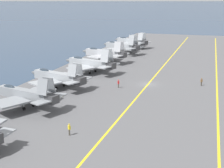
{
  "coord_description": "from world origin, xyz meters",
  "views": [
    {
      "loc": [
        -74.51,
        -15.05,
        20.33
      ],
      "look_at": [
        -11.33,
        5.02,
        2.9
      ],
      "focal_mm": 55.0,
      "sensor_mm": 36.0,
      "label": 1
    }
  ],
  "objects_px": {
    "parked_jet_third": "(25,94)",
    "parked_jet_eighth": "(131,41)",
    "parked_jet_fifth": "(90,63)",
    "crew_yellow_vest": "(69,129)",
    "parked_jet_seventh": "(121,46)",
    "crew_brown_vest": "(201,81)",
    "crew_red_vest": "(118,83)",
    "parked_jet_sixth": "(104,53)",
    "parked_jet_fourth": "(57,77)"
  },
  "relations": [
    {
      "from": "parked_jet_third",
      "to": "parked_jet_eighth",
      "type": "relative_size",
      "value": 0.97
    },
    {
      "from": "parked_jet_fifth",
      "to": "crew_yellow_vest",
      "type": "xyz_separation_m",
      "value": [
        -39.16,
        -11.98,
        -1.58
      ]
    },
    {
      "from": "parked_jet_eighth",
      "to": "parked_jet_seventh",
      "type": "bearing_deg",
      "value": -178.51
    },
    {
      "from": "parked_jet_seventh",
      "to": "crew_yellow_vest",
      "type": "xyz_separation_m",
      "value": [
        -70.17,
        -12.6,
        -1.59
      ]
    },
    {
      "from": "crew_brown_vest",
      "to": "parked_jet_third",
      "type": "bearing_deg",
      "value": 131.11
    },
    {
      "from": "crew_yellow_vest",
      "to": "crew_brown_vest",
      "type": "bearing_deg",
      "value": -25.55
    },
    {
      "from": "parked_jet_fifth",
      "to": "crew_red_vest",
      "type": "relative_size",
      "value": 8.58
    },
    {
      "from": "parked_jet_eighth",
      "to": "parked_jet_sixth",
      "type": "bearing_deg",
      "value": 179.58
    },
    {
      "from": "parked_jet_third",
      "to": "parked_jet_fifth",
      "type": "height_order",
      "value": "parked_jet_fifth"
    },
    {
      "from": "parked_jet_seventh",
      "to": "parked_jet_eighth",
      "type": "bearing_deg",
      "value": 1.49
    },
    {
      "from": "crew_red_vest",
      "to": "parked_jet_eighth",
      "type": "bearing_deg",
      "value": 12.01
    },
    {
      "from": "parked_jet_eighth",
      "to": "parked_jet_third",
      "type": "bearing_deg",
      "value": -179.85
    },
    {
      "from": "parked_jet_fifth",
      "to": "crew_red_vest",
      "type": "distance_m",
      "value": 16.51
    },
    {
      "from": "crew_yellow_vest",
      "to": "crew_brown_vest",
      "type": "distance_m",
      "value": 38.41
    },
    {
      "from": "parked_jet_sixth",
      "to": "crew_yellow_vest",
      "type": "height_order",
      "value": "parked_jet_sixth"
    },
    {
      "from": "parked_jet_fourth",
      "to": "parked_jet_seventh",
      "type": "bearing_deg",
      "value": -1.29
    },
    {
      "from": "parked_jet_third",
      "to": "parked_jet_seventh",
      "type": "height_order",
      "value": "parked_jet_seventh"
    },
    {
      "from": "crew_yellow_vest",
      "to": "crew_brown_vest",
      "type": "height_order",
      "value": "crew_yellow_vest"
    },
    {
      "from": "parked_jet_fourth",
      "to": "parked_jet_seventh",
      "type": "relative_size",
      "value": 1.0
    },
    {
      "from": "parked_jet_seventh",
      "to": "crew_brown_vest",
      "type": "height_order",
      "value": "parked_jet_seventh"
    },
    {
      "from": "parked_jet_seventh",
      "to": "crew_red_vest",
      "type": "height_order",
      "value": "parked_jet_seventh"
    },
    {
      "from": "parked_jet_fifth",
      "to": "crew_brown_vest",
      "type": "distance_m",
      "value": 28.95
    },
    {
      "from": "parked_jet_third",
      "to": "parked_jet_sixth",
      "type": "relative_size",
      "value": 0.99
    },
    {
      "from": "parked_jet_sixth",
      "to": "crew_brown_vest",
      "type": "height_order",
      "value": "parked_jet_sixth"
    },
    {
      "from": "parked_jet_seventh",
      "to": "crew_brown_vest",
      "type": "bearing_deg",
      "value": -140.6
    },
    {
      "from": "parked_jet_fifth",
      "to": "parked_jet_seventh",
      "type": "distance_m",
      "value": 31.01
    },
    {
      "from": "parked_jet_fourth",
      "to": "crew_yellow_vest",
      "type": "relative_size",
      "value": 8.61
    },
    {
      "from": "parked_jet_third",
      "to": "crew_yellow_vest",
      "type": "distance_m",
      "value": 15.74
    },
    {
      "from": "parked_jet_sixth",
      "to": "crew_red_vest",
      "type": "height_order",
      "value": "parked_jet_sixth"
    },
    {
      "from": "parked_jet_third",
      "to": "parked_jet_sixth",
      "type": "distance_m",
      "value": 44.98
    },
    {
      "from": "crew_yellow_vest",
      "to": "crew_red_vest",
      "type": "height_order",
      "value": "crew_red_vest"
    },
    {
      "from": "parked_jet_eighth",
      "to": "crew_red_vest",
      "type": "distance_m",
      "value": 59.22
    },
    {
      "from": "parked_jet_third",
      "to": "crew_brown_vest",
      "type": "distance_m",
      "value": 39.0
    },
    {
      "from": "parked_jet_third",
      "to": "parked_jet_fifth",
      "type": "relative_size",
      "value": 0.97
    },
    {
      "from": "parked_jet_eighth",
      "to": "crew_red_vest",
      "type": "relative_size",
      "value": 8.61
    },
    {
      "from": "parked_jet_third",
      "to": "crew_red_vest",
      "type": "xyz_separation_m",
      "value": [
        18.2,
        -12.13,
        -1.56
      ]
    },
    {
      "from": "parked_jet_third",
      "to": "parked_jet_eighth",
      "type": "distance_m",
      "value": 76.12
    },
    {
      "from": "parked_jet_third",
      "to": "parked_jet_fourth",
      "type": "height_order",
      "value": "parked_jet_third"
    },
    {
      "from": "parked_jet_third",
      "to": "crew_red_vest",
      "type": "relative_size",
      "value": 8.32
    },
    {
      "from": "parked_jet_fourth",
      "to": "crew_yellow_vest",
      "type": "bearing_deg",
      "value": -149.85
    },
    {
      "from": "parked_jet_eighth",
      "to": "crew_yellow_vest",
      "type": "xyz_separation_m",
      "value": [
        -85.15,
        -12.99,
        -1.38
      ]
    },
    {
      "from": "parked_jet_third",
      "to": "parked_jet_fourth",
      "type": "bearing_deg",
      "value": 3.39
    },
    {
      "from": "parked_jet_seventh",
      "to": "parked_jet_sixth",
      "type": "bearing_deg",
      "value": 177.8
    },
    {
      "from": "crew_brown_vest",
      "to": "crew_red_vest",
      "type": "height_order",
      "value": "crew_red_vest"
    },
    {
      "from": "parked_jet_seventh",
      "to": "crew_red_vest",
      "type": "distance_m",
      "value": 44.59
    },
    {
      "from": "parked_jet_third",
      "to": "parked_jet_sixth",
      "type": "height_order",
      "value": "parked_jet_sixth"
    },
    {
      "from": "parked_jet_third",
      "to": "parked_jet_eighth",
      "type": "xyz_separation_m",
      "value": [
        76.11,
        0.2,
        -0.19
      ]
    },
    {
      "from": "crew_yellow_vest",
      "to": "crew_brown_vest",
      "type": "xyz_separation_m",
      "value": [
        34.66,
        -16.56,
        -0.04
      ]
    },
    {
      "from": "parked_jet_eighth",
      "to": "crew_brown_vest",
      "type": "bearing_deg",
      "value": -149.65
    },
    {
      "from": "parked_jet_fifth",
      "to": "crew_red_vest",
      "type": "height_order",
      "value": "parked_jet_fifth"
    }
  ]
}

